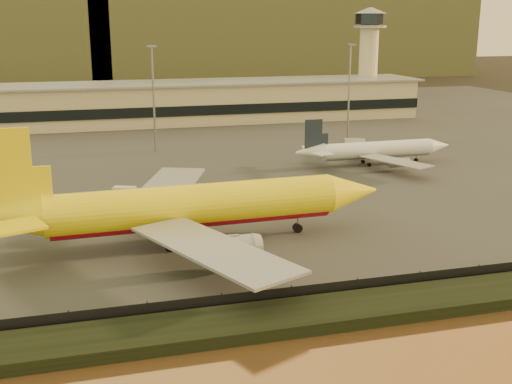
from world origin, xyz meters
TOP-DOWN VIEW (x-y plane):
  - ground at (0.00, 0.00)m, footprint 900.00×900.00m
  - embankment at (0.00, -17.00)m, footprint 320.00×7.00m
  - tarmac at (0.00, 95.00)m, footprint 320.00×220.00m
  - perimeter_fence at (0.00, -13.00)m, footprint 300.00×0.05m
  - terminal_building at (-14.52, 125.55)m, footprint 202.00×25.00m
  - control_tower at (70.00, 131.00)m, footprint 11.20×11.20m
  - apron_light_masts at (15.00, 75.00)m, footprint 152.20×12.20m
  - distant_hills at (-20.74, 340.00)m, footprint 470.00×160.00m
  - dhl_cargo_jet at (-13.61, 10.84)m, footprint 59.47×58.37m
  - white_narrowbody_jet at (35.26, 51.92)m, footprint 37.10×36.35m
  - gse_vehicle_yellow at (13.83, 31.11)m, footprint 4.10×2.66m
  - gse_vehicle_white at (-20.59, 38.97)m, footprint 4.39×3.13m

SIDE VIEW (x-z plane):
  - ground at x=0.00m, z-range 0.00..0.00m
  - tarmac at x=0.00m, z-range 0.00..0.20m
  - embankment at x=0.00m, z-range 0.00..1.40m
  - gse_vehicle_yellow at x=13.83m, z-range 0.20..1.90m
  - gse_vehicle_white at x=-20.59m, z-range 0.20..2.01m
  - perimeter_fence at x=0.00m, z-range 0.20..2.40m
  - white_narrowbody_jet at x=35.26m, z-range -1.95..8.74m
  - dhl_cargo_jet at x=-13.61m, z-range -3.38..14.41m
  - terminal_building at x=-14.52m, z-range -0.05..12.55m
  - apron_light_masts at x=15.00m, z-range 3.00..28.40m
  - control_tower at x=70.00m, z-range 3.91..39.41m
  - distant_hills at x=-20.74m, z-range -3.61..66.39m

